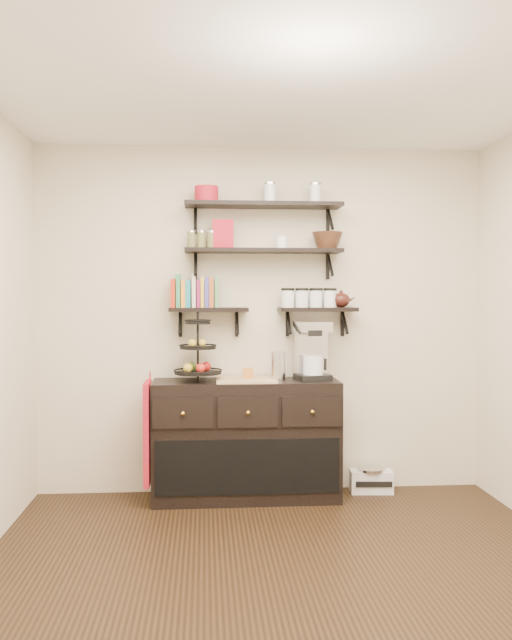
% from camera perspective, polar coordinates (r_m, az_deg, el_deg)
% --- Properties ---
extents(floor, '(3.50, 3.50, 0.00)m').
position_cam_1_polar(floor, '(3.91, 2.83, -21.18)').
color(floor, black).
rests_on(floor, ground).
extents(ceiling, '(3.50, 3.50, 0.02)m').
position_cam_1_polar(ceiling, '(3.77, 2.91, 19.94)').
color(ceiling, white).
rests_on(ceiling, back_wall).
extents(back_wall, '(3.50, 0.02, 2.70)m').
position_cam_1_polar(back_wall, '(5.33, 0.51, 0.01)').
color(back_wall, beige).
rests_on(back_wall, ground).
extents(shelf_top, '(1.20, 0.27, 0.23)m').
position_cam_1_polar(shelf_top, '(5.25, 0.63, 9.63)').
color(shelf_top, black).
rests_on(shelf_top, back_wall).
extents(shelf_mid, '(1.20, 0.27, 0.23)m').
position_cam_1_polar(shelf_mid, '(5.21, 0.63, 5.81)').
color(shelf_mid, black).
rests_on(shelf_mid, back_wall).
extents(shelf_low_left, '(0.60, 0.25, 0.23)m').
position_cam_1_polar(shelf_low_left, '(5.19, -4.00, 0.81)').
color(shelf_low_left, black).
rests_on(shelf_low_left, back_wall).
extents(shelf_low_right, '(0.60, 0.25, 0.23)m').
position_cam_1_polar(shelf_low_right, '(5.27, 5.17, 0.82)').
color(shelf_low_right, black).
rests_on(shelf_low_right, back_wall).
extents(cookbooks, '(0.36, 0.15, 0.26)m').
position_cam_1_polar(cookbooks, '(5.19, -4.98, 2.31)').
color(cookbooks, '#B72B11').
rests_on(cookbooks, shelf_low_left).
extents(glass_canisters, '(0.43, 0.10, 0.13)m').
position_cam_1_polar(glass_canisters, '(5.25, 4.48, 1.77)').
color(glass_canisters, silver).
rests_on(glass_canisters, shelf_low_right).
extents(sideboard, '(1.40, 0.50, 0.92)m').
position_cam_1_polar(sideboard, '(5.20, -0.85, -10.02)').
color(sideboard, black).
rests_on(sideboard, floor).
extents(fruit_stand, '(0.35, 0.35, 0.52)m').
position_cam_1_polar(fruit_stand, '(5.10, -4.88, -3.13)').
color(fruit_stand, black).
rests_on(fruit_stand, sideboard).
extents(candle, '(0.08, 0.08, 0.08)m').
position_cam_1_polar(candle, '(5.12, -0.68, -4.50)').
color(candle, '#A96327').
rests_on(candle, sideboard).
extents(coffee_maker, '(0.28, 0.28, 0.44)m').
position_cam_1_polar(coffee_maker, '(5.19, 4.74, -2.69)').
color(coffee_maker, black).
rests_on(coffee_maker, sideboard).
extents(thermal_carafe, '(0.11, 0.11, 0.22)m').
position_cam_1_polar(thermal_carafe, '(5.11, 1.87, -3.90)').
color(thermal_carafe, silver).
rests_on(thermal_carafe, sideboard).
extents(apron, '(0.04, 0.32, 0.75)m').
position_cam_1_polar(apron, '(5.09, -9.12, -9.35)').
color(apron, maroon).
rests_on(apron, sideboard).
extents(radio, '(0.34, 0.23, 0.19)m').
position_cam_1_polar(radio, '(5.52, 9.68, -13.16)').
color(radio, silver).
rests_on(radio, floor).
extents(recipe_box, '(0.16, 0.06, 0.22)m').
position_cam_1_polar(recipe_box, '(5.20, -2.80, 7.23)').
color(recipe_box, '#AA1325').
rests_on(recipe_box, shelf_mid).
extents(walnut_bowl, '(0.24, 0.24, 0.13)m').
position_cam_1_polar(walnut_bowl, '(5.28, 6.02, 6.66)').
color(walnut_bowl, black).
rests_on(walnut_bowl, shelf_mid).
extents(ramekins, '(0.09, 0.09, 0.10)m').
position_cam_1_polar(ramekins, '(5.23, 2.17, 6.53)').
color(ramekins, white).
rests_on(ramekins, shelf_mid).
extents(teapot, '(0.19, 0.14, 0.14)m').
position_cam_1_polar(teapot, '(5.30, 7.18, 1.79)').
color(teapot, '#34140F').
rests_on(teapot, shelf_low_right).
extents(red_pot, '(0.18, 0.18, 0.12)m').
position_cam_1_polar(red_pot, '(5.23, -4.19, 10.50)').
color(red_pot, '#AA1325').
rests_on(red_pot, shelf_top).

